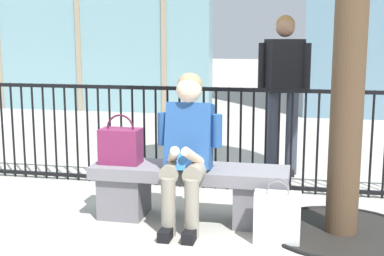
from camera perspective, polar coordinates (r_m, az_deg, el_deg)
name	(u,v)px	position (r m, az deg, el deg)	size (l,w,h in m)	color
ground_plane	(189,219)	(4.45, -0.27, -9.77)	(60.00, 60.00, 0.00)	#B2ADA3
stone_bench	(189,188)	(4.37, -0.27, -6.42)	(1.60, 0.44, 0.45)	slate
seated_person_with_phone	(187,146)	(4.15, -0.53, -1.89)	(0.52, 0.66, 1.21)	gray
handbag_on_bench	(121,145)	(4.44, -7.65, -1.86)	(0.33, 0.20, 0.41)	#7A234C
shopping_bag	(277,217)	(3.96, 9.11, -9.41)	(0.33, 0.14, 0.48)	white
bystander_at_railing	(284,83)	(5.79, 9.80, 4.83)	(0.55, 0.37, 1.71)	#383D4C
plaza_railing	(210,138)	(5.21, 1.90, -1.05)	(9.35, 0.04, 1.01)	black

